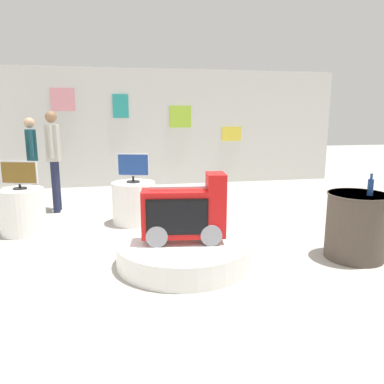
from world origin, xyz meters
name	(u,v)px	position (x,y,z in m)	size (l,w,h in m)	color
ground_plane	(159,260)	(0.00, 0.00, 0.00)	(30.00, 30.00, 0.00)	#B2ADA3
back_wall_display	(136,128)	(0.00, 5.02, 1.41)	(10.22, 0.13, 2.82)	silver
main_display_pedestal	(184,252)	(0.28, -0.15, 0.14)	(1.58, 1.58, 0.27)	white
novelty_firetruck_tv	(185,215)	(0.29, -0.16, 0.60)	(1.00, 0.49, 0.81)	gray
display_pedestal_left_rear	(22,211)	(-1.87, 1.44, 0.34)	(0.65, 0.65, 0.67)	white
tv_on_left_rear	(19,174)	(-1.87, 1.43, 0.90)	(0.55, 0.20, 0.41)	black
display_pedestal_right_rear	(134,203)	(-0.23, 1.67, 0.34)	(0.70, 0.70, 0.67)	white
tv_on_right_rear	(133,166)	(-0.23, 1.67, 0.93)	(0.51, 0.21, 0.46)	black
side_table_round	(356,225)	(2.37, -0.38, 0.41)	(0.73, 0.73, 0.81)	#4C4238
bottle_on_side_table	(371,187)	(2.43, -0.50, 0.92)	(0.07, 0.07, 0.26)	navy
shopper_browsing_near_truck	(32,154)	(-2.12, 3.51, 0.99)	(0.28, 0.55, 1.68)	gray
shopper_browsing_rear	(54,153)	(-1.58, 2.71, 1.06)	(0.20, 0.56, 1.80)	#1E233F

